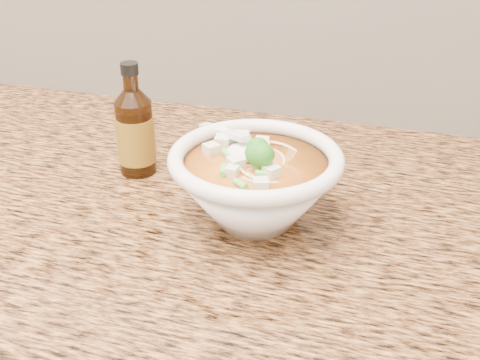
# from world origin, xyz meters

# --- Properties ---
(counter_slab) EXTENTS (4.00, 0.68, 0.04)m
(counter_slab) POSITION_xyz_m (0.00, 1.68, 0.88)
(counter_slab) COLOR #A06E3A
(counter_slab) RESTS_ON cabinet
(soup_bowl) EXTENTS (0.21, 0.21, 0.12)m
(soup_bowl) POSITION_xyz_m (0.38, 1.63, 0.95)
(soup_bowl) COLOR white
(soup_bowl) RESTS_ON counter_slab
(hot_sauce_bottle) EXTENTS (0.07, 0.07, 0.16)m
(hot_sauce_bottle) POSITION_xyz_m (0.18, 1.71, 0.96)
(hot_sauce_bottle) COLOR #351A07
(hot_sauce_bottle) RESTS_ON counter_slab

